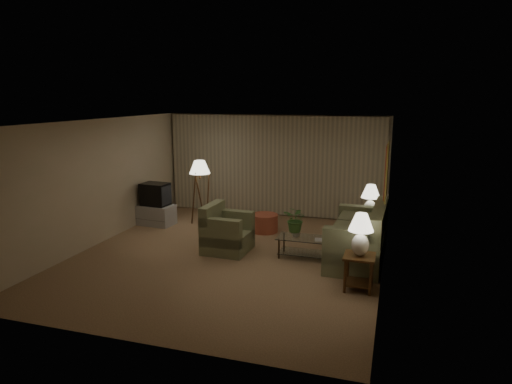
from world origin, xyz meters
TOP-DOWN VIEW (x-y plane):
  - ground at (0.00, 0.00)m, footprint 7.00×7.00m
  - room_shell at (0.02, 1.51)m, footprint 6.04×7.02m
  - sofa at (2.50, 0.43)m, footprint 2.07×1.14m
  - armchair at (-0.12, 0.24)m, footprint 1.00×0.95m
  - side_table_near at (2.65, -0.92)m, footprint 0.51×0.51m
  - side_table_far at (2.65, 1.68)m, footprint 0.53×0.44m
  - table_lamp_near at (2.65, -0.92)m, footprint 0.41×0.41m
  - table_lamp_far at (2.65, 1.68)m, footprint 0.41×0.41m
  - coffee_table at (1.45, 0.33)m, footprint 1.03×0.56m
  - tv_cabinet at (-2.55, 1.59)m, footprint 0.98×0.71m
  - crt_tv at (-2.55, 1.59)m, footprint 0.73×0.58m
  - floor_lamp at (-1.53, 2.05)m, footprint 0.52×0.52m
  - ottoman at (0.22, 1.81)m, footprint 0.78×0.78m
  - vase at (1.30, 0.33)m, footprint 0.20×0.20m
  - flowers at (1.30, 0.33)m, footprint 0.58×0.55m
  - book at (1.70, 0.23)m, footprint 0.19×0.24m

SIDE VIEW (x-z plane):
  - ground at x=0.00m, z-range 0.00..0.00m
  - ottoman at x=0.22m, z-range 0.00..0.42m
  - tv_cabinet at x=-2.55m, z-range 0.00..0.50m
  - coffee_table at x=1.45m, z-range 0.07..0.48m
  - armchair at x=-0.12m, z-range 0.00..0.78m
  - side_table_far at x=2.65m, z-range 0.10..0.70m
  - side_table_near at x=2.65m, z-range 0.11..0.71m
  - book at x=1.70m, z-range 0.41..0.43m
  - sofa at x=2.50m, z-range 0.00..0.89m
  - vase at x=1.30m, z-range 0.42..0.59m
  - crt_tv at x=-2.55m, z-range 0.50..1.06m
  - floor_lamp at x=-1.53m, z-range 0.04..1.64m
  - flowers at x=1.30m, z-range 0.59..1.11m
  - table_lamp_far at x=2.65m, z-range 0.66..1.37m
  - table_lamp_near at x=2.65m, z-range 0.66..1.38m
  - room_shell at x=0.02m, z-range 0.39..3.11m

